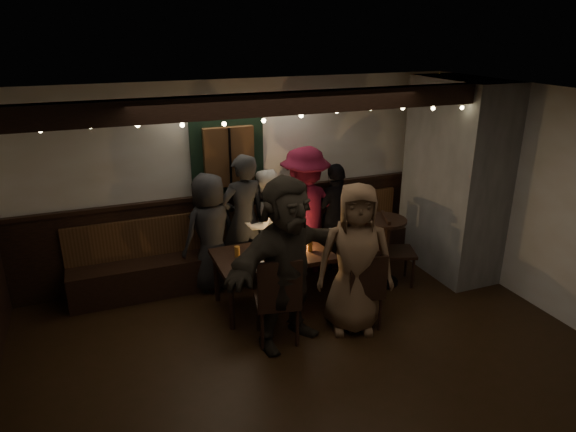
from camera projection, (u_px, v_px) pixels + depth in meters
name	position (u px, v px, depth m)	size (l,w,h in m)	color
room	(351.00, 211.00, 6.30)	(6.02, 5.01, 2.62)	black
dining_table	(294.00, 254.00, 6.17)	(1.92, 0.82, 0.83)	black
chair_near_left	(278.00, 296.00, 5.34)	(0.54, 0.54, 1.02)	black
chair_near_right	(365.00, 287.00, 5.64)	(0.48, 0.48, 0.92)	black
chair_end	(391.00, 246.00, 6.66)	(0.54, 0.54, 0.94)	black
high_top	(383.00, 243.00, 6.66)	(0.56, 0.56, 0.90)	black
person_a	(210.00, 232.00, 6.49)	(0.75, 0.49, 1.53)	black
person_b	(244.00, 220.00, 6.60)	(0.63, 0.41, 1.73)	black
person_c	(265.00, 225.00, 6.75)	(0.73, 0.57, 1.50)	white
person_d	(305.00, 212.00, 6.83)	(1.14, 0.66, 1.77)	#560D21
person_e	(336.00, 217.00, 7.05)	(0.88, 0.36, 1.50)	black
person_f	(287.00, 263.00, 5.27)	(1.72, 0.55, 1.86)	black
person_g	(355.00, 259.00, 5.53)	(0.83, 0.54, 1.70)	brown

